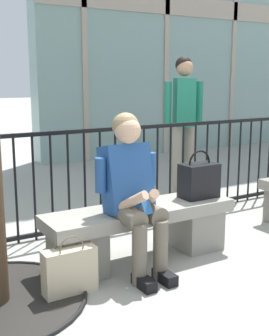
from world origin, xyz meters
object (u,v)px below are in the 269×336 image
Objects in this scene: bystander_at_railing at (184,117)px; stone_bench at (141,228)px; seated_person_with_phone at (132,188)px; handbag_on_bench at (199,180)px; shopping_bag at (70,271)px.

stone_bench is at bearing -136.63° from bystander_at_railing.
seated_person_with_phone is at bearing -140.57° from stone_bench.
handbag_on_bench is 0.24× the size of bystander_at_railing.
shopping_bag is at bearing -143.34° from bystander_at_railing.
stone_bench is 0.43m from seated_person_with_phone.
stone_bench is 0.78m from shopping_bag.
shopping_bag is 2.84m from bystander_at_railing.
seated_person_with_phone is (-0.16, -0.13, 0.38)m from stone_bench.
seated_person_with_phone reaches higher than shopping_bag.
handbag_on_bench reaches higher than shopping_bag.
bystander_at_railing is (1.61, 1.50, 0.35)m from seated_person_with_phone.
handbag_on_bench reaches higher than stone_bench.
seated_person_with_phone is 2.79× the size of shopping_bag.
handbag_on_bench is at bearing -0.99° from stone_bench.
stone_bench is at bearing 179.01° from handbag_on_bench.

